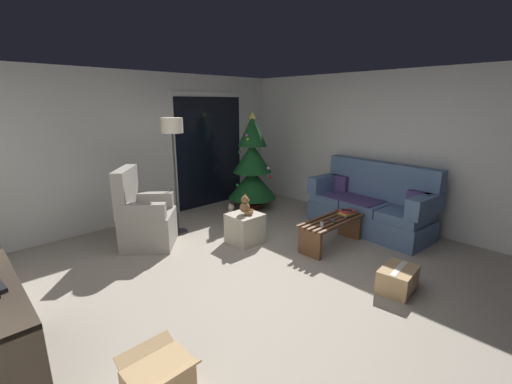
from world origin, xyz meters
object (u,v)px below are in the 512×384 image
at_px(teddy_bear_cream_by_tree, 232,213).
at_px(cardboard_box_taped_mid_floor, 398,279).
at_px(coffee_table, 331,228).
at_px(christmas_tree, 252,167).
at_px(ottoman, 245,228).
at_px(cardboard_box_open_near_shelf, 159,383).
at_px(teddy_bear_chestnut, 246,206).
at_px(couch, 371,206).
at_px(book_stack, 347,213).
at_px(floor_lamp, 173,137).
at_px(remote_graphite, 332,221).
at_px(remote_silver, 322,224).
at_px(armchair, 144,219).
at_px(cell_phone, 347,210).

distance_m(teddy_bear_cream_by_tree, cardboard_box_taped_mid_floor, 3.05).
bearing_deg(teddy_bear_cream_by_tree, coffee_table, -80.82).
height_order(christmas_tree, ottoman, christmas_tree).
relative_size(ottoman, cardboard_box_open_near_shelf, 0.97).
bearing_deg(teddy_bear_chestnut, couch, -28.45).
xyz_separation_m(coffee_table, book_stack, (0.30, -0.06, 0.18)).
xyz_separation_m(ottoman, cardboard_box_taped_mid_floor, (0.34, -2.13, -0.09)).
xyz_separation_m(couch, floor_lamp, (-2.34, 2.00, 1.11)).
xyz_separation_m(teddy_bear_chestnut, cardboard_box_open_near_shelf, (-2.25, -1.64, -0.40)).
relative_size(couch, floor_lamp, 1.12).
distance_m(book_stack, cardboard_box_open_near_shelf, 3.42).
bearing_deg(couch, teddy_bear_cream_by_tree, 124.67).
bearing_deg(coffee_table, teddy_bear_chestnut, 130.12).
distance_m(remote_graphite, teddy_bear_cream_by_tree, 1.96).
bearing_deg(remote_graphite, teddy_bear_chestnut, 149.47).
relative_size(couch, remote_silver, 12.78).
distance_m(christmas_tree, armchair, 2.37).
height_order(couch, book_stack, couch).
bearing_deg(cell_phone, ottoman, 108.22).
bearing_deg(cell_phone, cardboard_box_open_near_shelf, 161.94).
relative_size(book_stack, cell_phone, 1.77).
distance_m(coffee_table, ottoman, 1.24).
distance_m(remote_silver, book_stack, 0.59).
relative_size(remote_silver, floor_lamp, 0.09).
bearing_deg(cardboard_box_open_near_shelf, christmas_tree, 38.98).
height_order(book_stack, cardboard_box_taped_mid_floor, book_stack).
xyz_separation_m(book_stack, ottoman, (-1.10, 1.01, -0.23)).
distance_m(coffee_table, cardboard_box_open_near_shelf, 3.13).
bearing_deg(armchair, remote_silver, -49.26).
relative_size(coffee_table, book_stack, 4.32).
distance_m(remote_graphite, book_stack, 0.36).
height_order(cell_phone, ottoman, cell_phone).
relative_size(coffee_table, ottoman, 2.50).
bearing_deg(cardboard_box_taped_mid_floor, couch, 37.66).
bearing_deg(floor_lamp, armchair, -169.26).
height_order(couch, ottoman, couch).
distance_m(cell_phone, cardboard_box_open_near_shelf, 3.41).
xyz_separation_m(remote_silver, book_stack, (0.59, -0.02, 0.03)).
height_order(teddy_bear_chestnut, cardboard_box_open_near_shelf, teddy_bear_chestnut).
relative_size(christmas_tree, floor_lamp, 1.03).
distance_m(armchair, cardboard_box_open_near_shelf, 2.80).
distance_m(ottoman, cardboard_box_taped_mid_floor, 2.16).
height_order(ottoman, cardboard_box_taped_mid_floor, ottoman).
distance_m(book_stack, christmas_tree, 2.18).
relative_size(coffee_table, remote_graphite, 7.05).
height_order(floor_lamp, teddy_bear_cream_by_tree, floor_lamp).
bearing_deg(cell_phone, teddy_bear_chestnut, 108.27).
bearing_deg(book_stack, armchair, 139.26).
bearing_deg(cardboard_box_open_near_shelf, book_stack, 10.93).
relative_size(book_stack, armchair, 0.23).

